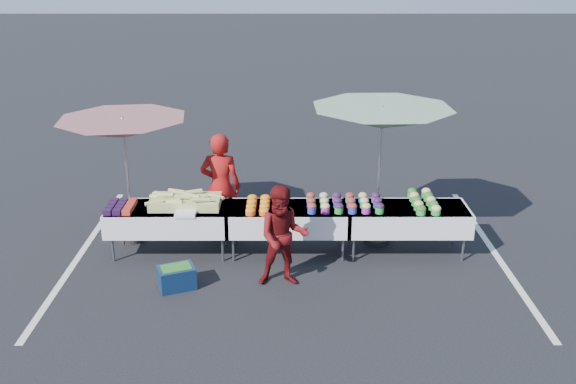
{
  "coord_description": "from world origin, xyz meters",
  "views": [
    {
      "loc": [
        -0.02,
        -8.96,
        4.38
      ],
      "look_at": [
        0.0,
        0.0,
        1.0
      ],
      "focal_mm": 40.0,
      "sensor_mm": 36.0,
      "label": 1
    }
  ],
  "objects_px": {
    "customer": "(283,236)",
    "table_center": "(288,218)",
    "vendor": "(221,187)",
    "table_left": "(169,218)",
    "storage_bin": "(177,277)",
    "umbrella_right": "(382,119)",
    "umbrella_left": "(123,129)",
    "table_right": "(406,218)"
  },
  "relations": [
    {
      "from": "table_right",
      "to": "storage_bin",
      "type": "bearing_deg",
      "value": -161.78
    },
    {
      "from": "table_center",
      "to": "vendor",
      "type": "xyz_separation_m",
      "value": [
        -1.06,
        0.55,
        0.3
      ]
    },
    {
      "from": "table_right",
      "to": "umbrella_left",
      "type": "height_order",
      "value": "umbrella_left"
    },
    {
      "from": "customer",
      "to": "storage_bin",
      "type": "height_order",
      "value": "customer"
    },
    {
      "from": "umbrella_right",
      "to": "storage_bin",
      "type": "relative_size",
      "value": 4.84
    },
    {
      "from": "vendor",
      "to": "umbrella_left",
      "type": "xyz_separation_m",
      "value": [
        -1.44,
        -0.09,
        0.97
      ]
    },
    {
      "from": "table_right",
      "to": "umbrella_right",
      "type": "xyz_separation_m",
      "value": [
        -0.39,
        0.4,
        1.43
      ]
    },
    {
      "from": "table_left",
      "to": "table_right",
      "type": "xyz_separation_m",
      "value": [
        3.6,
        0.0,
        0.0
      ]
    },
    {
      "from": "umbrella_left",
      "to": "umbrella_right",
      "type": "height_order",
      "value": "umbrella_right"
    },
    {
      "from": "table_right",
      "to": "storage_bin",
      "type": "relative_size",
      "value": 3.2
    },
    {
      "from": "table_center",
      "to": "umbrella_left",
      "type": "distance_m",
      "value": 2.84
    },
    {
      "from": "storage_bin",
      "to": "umbrella_right",
      "type": "bearing_deg",
      "value": 5.31
    },
    {
      "from": "vendor",
      "to": "umbrella_right",
      "type": "xyz_separation_m",
      "value": [
        2.47,
        -0.15,
        1.14
      ]
    },
    {
      "from": "table_center",
      "to": "table_right",
      "type": "height_order",
      "value": "same"
    },
    {
      "from": "vendor",
      "to": "umbrella_left",
      "type": "distance_m",
      "value": 1.74
    },
    {
      "from": "table_left",
      "to": "storage_bin",
      "type": "height_order",
      "value": "table_left"
    },
    {
      "from": "umbrella_left",
      "to": "umbrella_right",
      "type": "distance_m",
      "value": 3.91
    },
    {
      "from": "customer",
      "to": "umbrella_right",
      "type": "distance_m",
      "value": 2.4
    },
    {
      "from": "table_center",
      "to": "umbrella_right",
      "type": "height_order",
      "value": "umbrella_right"
    },
    {
      "from": "table_left",
      "to": "umbrella_right",
      "type": "distance_m",
      "value": 3.53
    },
    {
      "from": "table_center",
      "to": "storage_bin",
      "type": "relative_size",
      "value": 3.2
    },
    {
      "from": "table_center",
      "to": "storage_bin",
      "type": "height_order",
      "value": "table_center"
    },
    {
      "from": "storage_bin",
      "to": "customer",
      "type": "bearing_deg",
      "value": -17.21
    },
    {
      "from": "table_left",
      "to": "table_center",
      "type": "relative_size",
      "value": 1.0
    },
    {
      "from": "customer",
      "to": "umbrella_left",
      "type": "bearing_deg",
      "value": 147.7
    },
    {
      "from": "customer",
      "to": "umbrella_right",
      "type": "bearing_deg",
      "value": 41.57
    },
    {
      "from": "customer",
      "to": "umbrella_left",
      "type": "xyz_separation_m",
      "value": [
        -2.43,
        1.44,
        1.12
      ]
    },
    {
      "from": "table_center",
      "to": "customer",
      "type": "xyz_separation_m",
      "value": [
        -0.07,
        -0.98,
        0.14
      ]
    },
    {
      "from": "table_center",
      "to": "umbrella_right",
      "type": "bearing_deg",
      "value": 15.88
    },
    {
      "from": "table_left",
      "to": "table_center",
      "type": "xyz_separation_m",
      "value": [
        1.8,
        0.0,
        0.0
      ]
    },
    {
      "from": "customer",
      "to": "table_right",
      "type": "bearing_deg",
      "value": 26.15
    },
    {
      "from": "umbrella_right",
      "to": "table_center",
      "type": "bearing_deg",
      "value": -164.12
    },
    {
      "from": "table_center",
      "to": "umbrella_left",
      "type": "bearing_deg",
      "value": 169.66
    },
    {
      "from": "umbrella_right",
      "to": "umbrella_left",
      "type": "bearing_deg",
      "value": 179.17
    },
    {
      "from": "table_center",
      "to": "vendor",
      "type": "bearing_deg",
      "value": 152.65
    },
    {
      "from": "umbrella_left",
      "to": "vendor",
      "type": "bearing_deg",
      "value": 3.73
    },
    {
      "from": "table_center",
      "to": "table_right",
      "type": "relative_size",
      "value": 1.0
    },
    {
      "from": "table_left",
      "to": "storage_bin",
      "type": "xyz_separation_m",
      "value": [
        0.26,
        -1.1,
        -0.42
      ]
    },
    {
      "from": "customer",
      "to": "umbrella_left",
      "type": "height_order",
      "value": "umbrella_left"
    },
    {
      "from": "table_center",
      "to": "umbrella_left",
      "type": "height_order",
      "value": "umbrella_left"
    },
    {
      "from": "vendor",
      "to": "umbrella_left",
      "type": "relative_size",
      "value": 0.72
    },
    {
      "from": "customer",
      "to": "table_center",
      "type": "bearing_deg",
      "value": 84.45
    }
  ]
}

